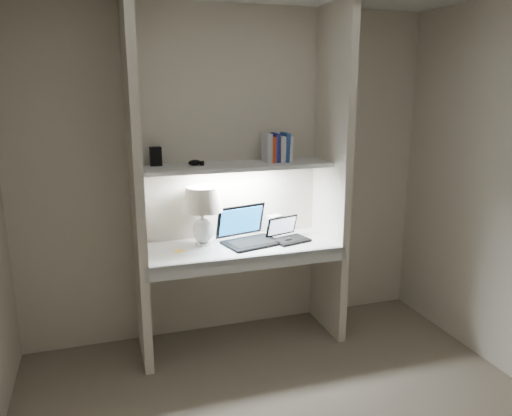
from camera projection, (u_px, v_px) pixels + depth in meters
name	position (u px, v px, depth m)	size (l,w,h in m)	color
back_wall	(230.00, 176.00, 3.84)	(3.20, 0.01, 2.50)	beige
alcove_panel_left	(136.00, 188.00, 3.37)	(0.06, 0.55, 2.50)	beige
alcove_panel_right	(332.00, 176.00, 3.80)	(0.06, 0.55, 2.50)	beige
desk	(241.00, 248.00, 3.71)	(1.40, 0.55, 0.04)	white
desk_apron	(251.00, 263.00, 3.47)	(1.46, 0.03, 0.10)	silver
shelf	(236.00, 166.00, 3.65)	(1.40, 0.36, 0.03)	silver
strip_light	(236.00, 169.00, 3.66)	(0.60, 0.04, 0.01)	white
table_lamp	(202.00, 206.00, 3.65)	(0.30, 0.30, 0.44)	white
laptop_main	(248.00, 234.00, 3.77)	(0.48, 0.43, 0.27)	black
laptop_netbook	(287.00, 235.00, 3.82)	(0.32, 0.30, 0.17)	black
speaker	(275.00, 225.00, 3.95)	(0.11, 0.08, 0.16)	silver
mouse	(288.00, 240.00, 3.78)	(0.09, 0.06, 0.03)	black
cable_coil	(245.00, 241.00, 3.80)	(0.09, 0.09, 0.01)	black
sticky_note	(179.00, 251.00, 3.57)	(0.07, 0.07, 0.00)	yellow
book_row	(277.00, 148.00, 3.74)	(0.21, 0.14, 0.22)	white
shelf_box	(156.00, 156.00, 3.56)	(0.08, 0.06, 0.13)	black
shelf_gadget	(195.00, 163.00, 3.57)	(0.10, 0.07, 0.04)	black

